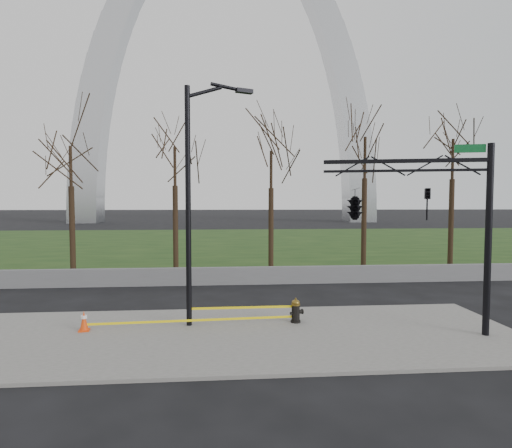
{
  "coord_description": "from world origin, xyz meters",
  "views": [
    {
      "loc": [
        -0.29,
        -12.14,
        4.18
      ],
      "look_at": [
        0.82,
        2.0,
        3.43
      ],
      "focal_mm": 27.68,
      "sensor_mm": 36.0,
      "label": 1
    }
  ],
  "objects": [
    {
      "name": "sidewalk",
      "position": [
        0.0,
        0.0,
        0.05
      ],
      "size": [
        18.0,
        6.0,
        0.1
      ],
      "primitive_type": "cube",
      "color": "slate",
      "rests_on": "ground"
    },
    {
      "name": "gateway_arch",
      "position": [
        0.0,
        75.0,
        32.5
      ],
      "size": [
        66.0,
        6.0,
        65.0
      ],
      "primitive_type": null,
      "color": "#B2B5BA",
      "rests_on": "ground"
    },
    {
      "name": "guardrail",
      "position": [
        0.0,
        8.0,
        0.45
      ],
      "size": [
        60.0,
        0.3,
        0.9
      ],
      "primitive_type": "cube",
      "color": "#59595B",
      "rests_on": "ground"
    },
    {
      "name": "traffic_signal_mast",
      "position": [
        4.6,
        0.02,
        4.15
      ],
      "size": [
        4.99,
        2.54,
        6.0
      ],
      "rotation": [
        0.0,
        0.0,
        -0.23
      ],
      "color": "black",
      "rests_on": "ground"
    },
    {
      "name": "street_light",
      "position": [
        -1.28,
        1.09,
        4.69
      ],
      "size": [
        2.31,
        0.95,
        8.21
      ],
      "rotation": [
        0.0,
        0.0,
        0.33
      ],
      "color": "black",
      "rests_on": "ground"
    },
    {
      "name": "tree_row",
      "position": [
        5.53,
        12.0,
        4.57
      ],
      "size": [
        57.05,
        4.0,
        9.14
      ],
      "color": "black",
      "rests_on": "ground"
    },
    {
      "name": "traffic_cone",
      "position": [
        -4.8,
        0.68,
        0.42
      ],
      "size": [
        0.39,
        0.39,
        0.64
      ],
      "rotation": [
        0.0,
        0.0,
        0.19
      ],
      "color": "#E53E0C",
      "rests_on": "sidewalk"
    },
    {
      "name": "ground",
      "position": [
        0.0,
        0.0,
        0.0
      ],
      "size": [
        500.0,
        500.0,
        0.0
      ],
      "primitive_type": "plane",
      "color": "black",
      "rests_on": "ground"
    },
    {
      "name": "grass_strip",
      "position": [
        0.0,
        30.0,
        0.03
      ],
      "size": [
        120.0,
        40.0,
        0.06
      ],
      "primitive_type": "cube",
      "color": "#193613",
      "rests_on": "ground"
    },
    {
      "name": "fire_hydrant",
      "position": [
        2.12,
        1.05,
        0.49
      ],
      "size": [
        0.53,
        0.34,
        0.84
      ],
      "rotation": [
        0.0,
        0.0,
        0.26
      ],
      "color": "black",
      "rests_on": "sidewalk"
    },
    {
      "name": "caution_tape",
      "position": [
        -0.78,
        0.92,
        0.42
      ],
      "size": [
        6.91,
        0.38,
        0.43
      ],
      "color": "yellow",
      "rests_on": "ground"
    }
  ]
}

